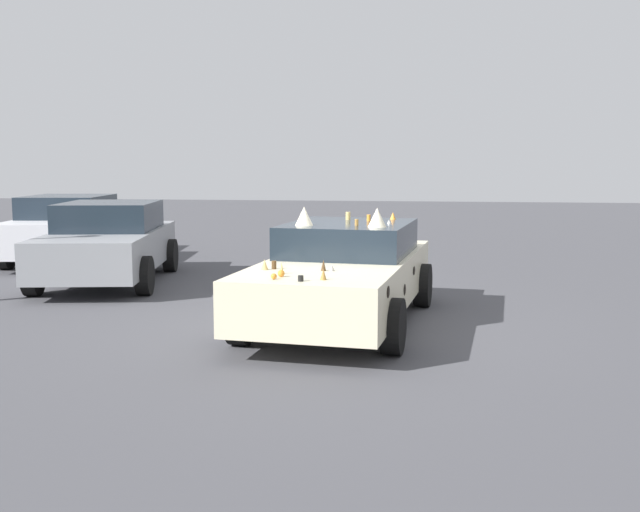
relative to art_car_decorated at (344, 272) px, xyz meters
The scene contains 4 objects.
ground_plane 0.68m from the art_car_decorated, behind, with size 60.00×60.00×0.00m, color #47474C.
art_car_decorated is the anchor object (origin of this frame).
parked_sedan_near_right 5.25m from the art_car_decorated, 58.77° to the left, with size 4.39×2.52×1.41m.
parked_sedan_far_right 8.39m from the art_car_decorated, 50.36° to the left, with size 4.65×2.38×1.42m.
Camera 1 is at (-9.70, -1.04, 2.16)m, focal length 41.91 mm.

